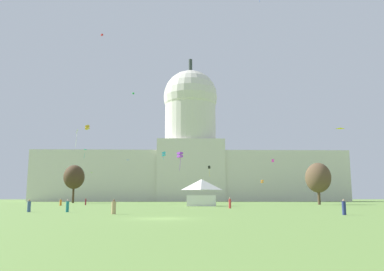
% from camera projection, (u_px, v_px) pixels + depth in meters
% --- Properties ---
extents(ground_plane, '(800.00, 800.00, 0.00)m').
position_uv_depth(ground_plane, '(162.00, 219.00, 32.31)').
color(ground_plane, olive).
extents(capitol_building, '(145.45, 26.47, 70.56)m').
position_uv_depth(capitol_building, '(190.00, 159.00, 187.68)').
color(capitol_building, beige).
rests_on(capitol_building, ground_plane).
extents(event_tent, '(6.70, 5.59, 5.59)m').
position_uv_depth(event_tent, '(202.00, 192.00, 81.76)').
color(event_tent, white).
rests_on(event_tent, ground_plane).
extents(tree_east_near, '(8.26, 8.69, 10.51)m').
position_uv_depth(tree_east_near, '(318.00, 178.00, 98.44)').
color(tree_east_near, brown).
rests_on(tree_east_near, ground_plane).
extents(tree_west_far, '(9.13, 9.57, 12.51)m').
position_uv_depth(tree_west_far, '(74.00, 177.00, 129.15)').
color(tree_west_far, '#42301E').
rests_on(tree_west_far, ground_plane).
extents(person_maroon_front_right, '(0.40, 0.40, 1.61)m').
position_uv_depth(person_maroon_front_right, '(86.00, 202.00, 90.75)').
color(person_maroon_front_right, maroon).
rests_on(person_maroon_front_right, ground_plane).
extents(person_orange_near_tree_west, '(0.51, 0.51, 1.51)m').
position_uv_depth(person_orange_near_tree_west, '(61.00, 203.00, 84.93)').
color(person_orange_near_tree_west, orange).
rests_on(person_orange_near_tree_west, ground_plane).
extents(person_red_edge_east, '(0.46, 0.46, 1.75)m').
position_uv_depth(person_red_edge_east, '(230.00, 203.00, 63.62)').
color(person_red_edge_east, red).
rests_on(person_red_edge_east, ground_plane).
extents(person_teal_front_center, '(0.39, 0.39, 1.51)m').
position_uv_depth(person_teal_front_center, '(67.00, 206.00, 46.85)').
color(person_teal_front_center, '#1E757A').
rests_on(person_teal_front_center, ground_plane).
extents(person_denim_front_left, '(0.55, 0.55, 1.51)m').
position_uv_depth(person_denim_front_left, '(29.00, 206.00, 47.09)').
color(person_denim_front_left, '#3D5684').
rests_on(person_denim_front_left, ground_plane).
extents(person_tan_mid_center, '(0.66, 0.66, 1.54)m').
position_uv_depth(person_tan_mid_center, '(114.00, 208.00, 41.18)').
color(person_tan_mid_center, tan).
rests_on(person_tan_mid_center, ground_plane).
extents(person_navy_near_tent, '(0.45, 0.45, 1.56)m').
position_uv_depth(person_navy_near_tent, '(344.00, 208.00, 39.05)').
color(person_navy_near_tent, navy).
rests_on(person_navy_near_tent, ground_plane).
extents(kite_blue_low, '(1.56, 1.63, 0.20)m').
position_uv_depth(kite_blue_low, '(129.00, 160.00, 159.44)').
color(kite_blue_low, blue).
extents(kite_violet_low, '(1.46, 1.46, 4.23)m').
position_uv_depth(kite_violet_low, '(180.00, 155.00, 88.79)').
color(kite_violet_low, purple).
extents(kite_gold_mid, '(1.27, 1.21, 1.36)m').
position_uv_depth(kite_gold_mid, '(87.00, 127.00, 111.99)').
color(kite_gold_mid, gold).
extents(kite_red_high, '(0.93, 0.92, 0.81)m').
position_uv_depth(kite_red_high, '(102.00, 35.00, 140.13)').
color(kite_red_high, red).
extents(kite_yellow_low, '(1.72, 0.80, 0.27)m').
position_uv_depth(kite_yellow_low, '(341.00, 129.00, 82.44)').
color(kite_yellow_low, yellow).
extents(kite_turquoise_mid, '(1.51, 1.67, 3.23)m').
position_uv_depth(kite_turquoise_mid, '(84.00, 150.00, 140.17)').
color(kite_turquoise_mid, teal).
extents(kite_lime_low, '(0.95, 1.36, 0.30)m').
position_uv_depth(kite_lime_low, '(90.00, 173.00, 157.60)').
color(kite_lime_low, '#8CD133').
extents(kite_green_high, '(0.91, 0.96, 0.92)m').
position_uv_depth(kite_green_high, '(133.00, 93.00, 155.14)').
color(kite_green_high, green).
extents(kite_white_low, '(0.48, 0.58, 4.11)m').
position_uv_depth(kite_white_low, '(77.00, 134.00, 86.17)').
color(kite_white_low, white).
extents(kite_magenta_low, '(1.12, 0.47, 1.38)m').
position_uv_depth(kite_magenta_low, '(273.00, 161.00, 162.38)').
color(kite_magenta_low, '#D1339E').
extents(kite_black_low, '(1.13, 0.54, 4.69)m').
position_uv_depth(kite_black_low, '(209.00, 168.00, 163.08)').
color(kite_black_low, black).
extents(kite_orange_low, '(1.24, 1.20, 1.25)m').
position_uv_depth(kite_orange_low, '(262.00, 181.00, 162.13)').
color(kite_orange_low, orange).
extents(kite_cyan_low, '(1.29, 1.20, 2.83)m').
position_uv_depth(kite_cyan_low, '(164.00, 154.00, 129.34)').
color(kite_cyan_low, '#33BCDB').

